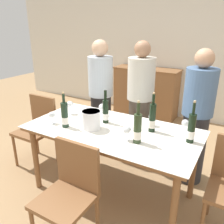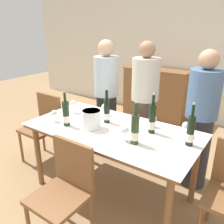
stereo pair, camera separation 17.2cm
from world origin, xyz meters
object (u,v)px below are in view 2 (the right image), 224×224
wine_glass_1 (186,126)px  person_guest_left (144,107)px  wine_bottle_0 (107,111)px  wine_glass_3 (125,131)px  wine_glass_4 (105,107)px  person_host (106,98)px  sideboard_cabinet (156,93)px  wine_bottle_3 (190,131)px  chair_near_front (66,186)px  wine_bottle_4 (152,119)px  wine_bottle_1 (135,130)px  chair_left_end (44,123)px  wine_bottle_2 (66,114)px  wine_glass_2 (153,119)px  dining_table (112,136)px  wine_glass_0 (73,104)px  person_guest_right (200,123)px  ice_bucket (92,119)px  wine_glass_5 (54,114)px

wine_glass_1 → person_guest_left: (-0.67, 0.46, -0.08)m
wine_bottle_0 → wine_glass_3: (0.38, -0.25, -0.03)m
wine_glass_4 → person_host: 0.59m
sideboard_cabinet → wine_glass_1: size_ratio=8.98×
wine_bottle_3 → chair_near_front: bearing=-133.2°
wine_glass_4 → person_guest_left: person_guest_left is taller
person_host → person_guest_left: 0.60m
sideboard_cabinet → wine_bottle_4: (0.97, -2.23, 0.43)m
wine_bottle_1 → chair_near_front: wine_bottle_1 is taller
sideboard_cabinet → chair_left_end: (-0.55, -2.30, 0.04)m
wine_bottle_2 → wine_bottle_3: (1.18, 0.31, 0.00)m
wine_glass_2 → chair_near_front: 1.06m
wine_bottle_0 → wine_bottle_2: (-0.29, -0.30, 0.00)m
sideboard_cabinet → dining_table: bearing=-75.6°
wine_glass_0 → person_guest_right: size_ratio=0.10×
wine_glass_4 → chair_left_end: (-0.88, -0.19, -0.34)m
dining_table → person_host: 0.98m
chair_left_end → person_guest_left: 1.34m
wine_bottle_1 → person_host: size_ratio=0.25×
sideboard_cabinet → wine_bottle_0: size_ratio=3.57×
wine_bottle_1 → chair_left_end: (-1.50, 0.22, -0.38)m
chair_left_end → person_guest_left: person_guest_left is taller
sideboard_cabinet → person_guest_left: person_guest_left is taller
wine_bottle_2 → ice_bucket: bearing=21.5°
wine_glass_1 → chair_near_front: (-0.65, -0.94, -0.36)m
wine_glass_3 → sideboard_cabinet: bearing=108.6°
wine_glass_0 → wine_glass_5: bearing=-86.5°
chair_near_front → person_host: size_ratio=0.56×
wine_bottle_0 → wine_bottle_4: bearing=4.7°
wine_bottle_1 → wine_bottle_3: size_ratio=1.01×
wine_bottle_2 → person_guest_right: (1.11, 0.87, -0.13)m
dining_table → wine_bottle_1: bearing=-22.0°
wine_bottle_2 → person_guest_left: person_guest_left is taller
wine_glass_0 → person_guest_left: person_guest_left is taller
sideboard_cabinet → wine_bottle_4: size_ratio=3.19×
wine_bottle_1 → wine_glass_5: size_ratio=2.98×
ice_bucket → wine_glass_5: size_ratio=1.48×
dining_table → wine_glass_4: bearing=136.7°
wine_glass_2 → person_guest_left: 0.56m
wine_glass_2 → person_host: 1.05m
wine_glass_0 → wine_glass_3: 0.91m
wine_glass_4 → chair_left_end: wine_glass_4 is taller
wine_glass_5 → person_guest_left: size_ratio=0.08×
wine_glass_2 → wine_glass_1: bearing=-2.2°
ice_bucket → wine_glass_4: (-0.10, 0.36, -0.01)m
wine_glass_2 → wine_glass_5: 1.04m
wine_bottle_2 → wine_glass_5: bearing=-179.4°
wine_bottle_0 → person_guest_right: bearing=34.8°
wine_bottle_4 → wine_bottle_0: bearing=-175.3°
wine_bottle_0 → wine_glass_1: bearing=11.2°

